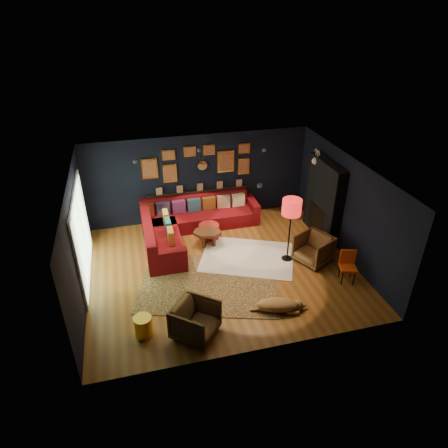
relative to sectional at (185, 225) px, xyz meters
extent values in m
plane|color=#935B21|center=(0.61, -1.81, -0.32)|extent=(6.50, 6.50, 0.00)
plane|color=black|center=(0.61, 0.94, 0.98)|extent=(6.50, 0.00, 6.50)
plane|color=black|center=(0.61, -4.56, 0.98)|extent=(6.50, 0.00, 6.50)
plane|color=black|center=(-2.64, -1.81, 0.98)|extent=(0.00, 5.50, 5.50)
plane|color=black|center=(3.86, -1.81, 0.98)|extent=(0.00, 5.50, 5.50)
plane|color=beige|center=(0.61, -1.81, 2.28)|extent=(6.50, 6.50, 0.00)
cube|color=maroon|center=(0.41, 0.44, -0.11)|extent=(3.20, 0.95, 0.42)
cube|color=maroon|center=(0.41, 0.80, 0.31)|extent=(3.20, 0.24, 0.46)
cube|color=maroon|center=(2.11, 0.44, 0.00)|extent=(0.22, 0.95, 0.64)
cube|color=maroon|center=(-0.71, -0.66, -0.11)|extent=(0.95, 2.20, 0.42)
cube|color=maroon|center=(-1.07, -0.66, 0.31)|extent=(0.24, 2.20, 0.46)
cube|color=maroon|center=(-0.71, -1.66, 0.00)|extent=(0.95, 0.22, 0.64)
cube|color=maroon|center=(-0.99, 0.59, 0.30)|extent=(0.38, 0.14, 0.38)
cube|color=#3C3152|center=(-0.54, 0.59, 0.30)|extent=(0.38, 0.14, 0.38)
cube|color=#622A5E|center=(-0.09, 0.59, 0.30)|extent=(0.38, 0.14, 0.38)
cube|color=navy|center=(0.36, 0.59, 0.30)|extent=(0.38, 0.14, 0.38)
cube|color=brown|center=(0.81, 0.59, 0.30)|extent=(0.38, 0.14, 0.38)
cube|color=tan|center=(1.26, 0.59, 0.30)|extent=(0.38, 0.14, 0.38)
cube|color=beige|center=(1.71, 0.59, 0.30)|extent=(0.38, 0.14, 0.38)
cube|color=gold|center=(-0.53, 0.04, 0.30)|extent=(0.14, 0.38, 0.38)
cube|color=#1B6C69|center=(-0.53, -0.46, 0.30)|extent=(0.14, 0.38, 0.38)
cube|color=#BE7828|center=(-0.53, -0.96, 0.30)|extent=(0.14, 0.38, 0.38)
cube|color=black|center=(0.61, 0.87, 0.60)|extent=(3.20, 0.12, 0.04)
cube|color=gold|center=(-0.79, 0.91, 1.43)|extent=(0.45, 0.03, 0.60)
cube|color=#B45E3C|center=(-0.79, 0.89, 1.43)|extent=(0.38, 0.01, 0.51)
cube|color=gold|center=(-0.24, 0.91, 1.23)|extent=(0.40, 0.03, 0.55)
cube|color=#B45E3C|center=(-0.24, 0.89, 1.23)|extent=(0.34, 0.01, 0.47)
cube|color=gold|center=(-0.24, 0.91, 1.78)|extent=(0.38, 0.03, 0.30)
cube|color=#B45E3C|center=(-0.24, 0.89, 1.78)|extent=(0.32, 0.01, 0.25)
cube|color=gold|center=(1.41, 0.91, 1.43)|extent=(0.50, 0.03, 0.65)
cube|color=#B45E3C|center=(1.41, 0.89, 1.43)|extent=(0.42, 0.01, 0.55)
cube|color=gold|center=(1.96, 0.91, 1.23)|extent=(0.35, 0.03, 0.50)
cube|color=#B45E3C|center=(1.96, 0.89, 1.23)|extent=(0.30, 0.01, 0.42)
cube|color=gold|center=(1.96, 0.91, 1.78)|extent=(0.35, 0.03, 0.30)
cube|color=#B45E3C|center=(1.96, 0.89, 1.78)|extent=(0.30, 0.01, 0.25)
cube|color=gold|center=(0.36, 0.91, 1.83)|extent=(0.35, 0.03, 0.30)
cube|color=#B45E3C|center=(0.36, 0.89, 1.83)|extent=(0.30, 0.01, 0.25)
cube|color=gold|center=(0.91, 0.91, 1.83)|extent=(0.35, 0.03, 0.30)
cube|color=#B45E3C|center=(0.91, 0.89, 1.83)|extent=(0.30, 0.01, 0.25)
cylinder|color=silver|center=(0.71, 0.91, 1.38)|extent=(0.28, 0.03, 0.28)
cone|color=gold|center=(0.93, 0.91, 1.38)|extent=(0.03, 0.16, 0.03)
cone|color=gold|center=(0.92, 0.91, 1.46)|extent=(0.04, 0.16, 0.04)
cone|color=gold|center=(0.87, 0.91, 1.53)|extent=(0.04, 0.16, 0.04)
cone|color=gold|center=(0.80, 0.91, 1.58)|extent=(0.04, 0.16, 0.04)
cone|color=gold|center=(0.71, 0.91, 1.60)|extent=(0.03, 0.16, 0.03)
cone|color=gold|center=(0.63, 0.91, 1.58)|extent=(0.04, 0.16, 0.04)
cone|color=gold|center=(0.56, 0.91, 1.53)|extent=(0.04, 0.16, 0.04)
cone|color=gold|center=(0.51, 0.91, 1.46)|extent=(0.04, 0.16, 0.04)
cone|color=gold|center=(0.49, 0.91, 1.38)|extent=(0.03, 0.16, 0.03)
cone|color=gold|center=(0.51, 0.91, 1.29)|extent=(0.04, 0.16, 0.04)
cone|color=gold|center=(0.56, 0.91, 1.22)|extent=(0.04, 0.16, 0.04)
cone|color=gold|center=(0.63, 0.91, 1.17)|extent=(0.04, 0.16, 0.04)
cone|color=gold|center=(0.71, 0.91, 1.16)|extent=(0.03, 0.16, 0.03)
cone|color=gold|center=(0.80, 0.91, 1.17)|extent=(0.04, 0.16, 0.04)
cone|color=gold|center=(0.87, 0.91, 1.22)|extent=(0.04, 0.16, 0.04)
cone|color=gold|center=(0.92, 0.91, 1.29)|extent=(0.04, 0.16, 0.04)
cube|color=black|center=(3.71, -0.91, 0.78)|extent=(0.30, 1.60, 2.20)
cube|color=black|center=(3.65, -0.91, 0.13)|extent=(0.20, 0.80, 0.90)
cone|color=white|center=(3.80, -0.41, 1.73)|extent=(0.35, 0.28, 0.28)
sphere|color=white|center=(3.58, -0.41, 1.73)|extent=(0.20, 0.20, 0.20)
cylinder|color=white|center=(3.60, -0.47, 1.90)|extent=(0.02, 0.10, 0.28)
cylinder|color=white|center=(3.60, -0.35, 1.90)|extent=(0.02, 0.10, 0.28)
cube|color=white|center=(-2.61, -1.21, 0.78)|extent=(0.04, 2.80, 2.20)
cube|color=#A2C99A|center=(-2.58, -1.21, 0.78)|extent=(0.01, 2.60, 2.00)
cube|color=white|center=(-2.58, -1.21, 0.78)|extent=(0.02, 0.06, 2.00)
cylinder|color=black|center=(-1.19, -0.61, 2.24)|extent=(0.10, 0.10, 0.06)
cylinder|color=black|center=(0.41, -0.21, 2.24)|extent=(0.10, 0.10, 0.06)
cylinder|color=black|center=(2.01, -0.61, 2.24)|extent=(0.10, 0.10, 0.06)
cylinder|color=black|center=(1.21, -2.61, 2.24)|extent=(0.10, 0.10, 0.06)
cube|color=white|center=(1.37, -1.52, -0.31)|extent=(2.83, 2.50, 0.03)
cube|color=tan|center=(0.16, -2.34, -0.31)|extent=(3.74, 3.13, 0.02)
cylinder|color=brown|center=(0.35, -0.79, -0.13)|extent=(0.10, 0.10, 0.31)
cylinder|color=brown|center=(0.64, -0.79, -0.13)|extent=(0.10, 0.10, 0.31)
cylinder|color=brown|center=(0.49, -0.44, -0.13)|extent=(0.10, 0.10, 0.31)
cylinder|color=maroon|center=(0.61, -0.31, -0.10)|extent=(0.58, 0.58, 0.38)
imported|color=#A3723A|center=(-0.45, -3.86, 0.09)|extent=(1.09, 1.10, 0.82)
imported|color=#A3723A|center=(2.94, -2.08, 0.08)|extent=(1.02, 1.04, 0.81)
cylinder|color=gold|center=(-1.47, -3.61, -0.09)|extent=(0.37, 0.37, 0.46)
cylinder|color=black|center=(3.19, -3.13, -0.13)|extent=(0.03, 0.03, 0.39)
cylinder|color=black|center=(3.46, -3.21, -0.13)|extent=(0.03, 0.03, 0.39)
cylinder|color=black|center=(3.27, -2.87, -0.13)|extent=(0.03, 0.03, 0.39)
cylinder|color=black|center=(3.54, -2.95, -0.13)|extent=(0.03, 0.03, 0.39)
cube|color=#E74E14|center=(3.36, -3.04, 0.06)|extent=(0.46, 0.46, 0.06)
cube|color=#E74E14|center=(3.41, -2.89, 0.28)|extent=(0.37, 0.15, 0.37)
cylinder|color=black|center=(2.33, -1.86, -0.30)|extent=(0.29, 0.29, 0.04)
cylinder|color=black|center=(2.33, -1.86, 0.42)|extent=(0.04, 0.04, 1.40)
cylinder|color=red|center=(2.33, -1.86, 1.21)|extent=(0.48, 0.48, 0.39)
camera|label=1|loc=(-1.37, -9.69, 5.65)|focal=32.00mm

